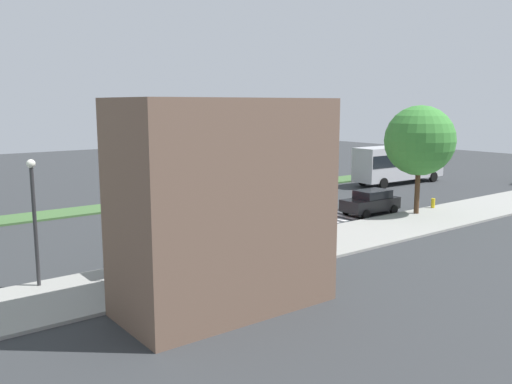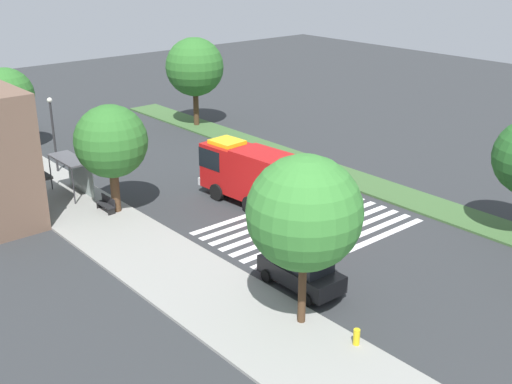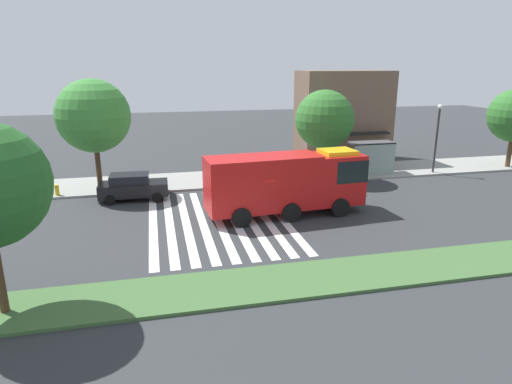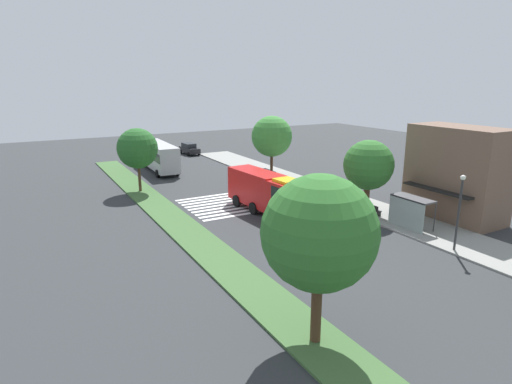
# 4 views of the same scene
# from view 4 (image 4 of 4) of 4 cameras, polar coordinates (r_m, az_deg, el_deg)

# --- Properties ---
(ground_plane) EXTENTS (120.00, 120.00, 0.00)m
(ground_plane) POSITION_cam_4_polar(r_m,az_deg,el_deg) (40.83, -0.52, -1.90)
(ground_plane) COLOR #2D3033
(sidewalk) EXTENTS (60.00, 5.12, 0.14)m
(sidewalk) POSITION_cam_4_polar(r_m,az_deg,el_deg) (45.67, 9.48, -0.21)
(sidewalk) COLOR gray
(sidewalk) RESTS_ON ground_plane
(median_strip) EXTENTS (60.00, 3.00, 0.14)m
(median_strip) POSITION_cam_4_polar(r_m,az_deg,el_deg) (37.82, -11.21, -3.45)
(median_strip) COLOR #3D6033
(median_strip) RESTS_ON ground_plane
(crosswalk) EXTENTS (7.65, 11.65, 0.01)m
(crosswalk) POSITION_cam_4_polar(r_m,az_deg,el_deg) (42.31, -1.66, -1.30)
(crosswalk) COLOR silver
(crosswalk) RESTS_ON ground_plane
(fire_truck) EXTENTS (9.58, 3.23, 3.71)m
(fire_truck) POSITION_cam_4_polar(r_m,az_deg,el_deg) (38.21, 1.46, 0.13)
(fire_truck) COLOR #B71414
(fire_truck) RESTS_ON ground_plane
(parked_car_west) EXTENTS (4.75, 2.20, 1.79)m
(parked_car_west) POSITION_cam_4_polar(r_m,az_deg,el_deg) (70.38, -8.90, 5.75)
(parked_car_west) COLOR black
(parked_car_west) RESTS_ON ground_plane
(parked_car_mid) EXTENTS (4.39, 2.15, 1.71)m
(parked_car_mid) POSITION_cam_4_polar(r_m,az_deg,el_deg) (48.63, 1.24, 1.89)
(parked_car_mid) COLOR black
(parked_car_mid) RESTS_ON ground_plane
(transit_bus) EXTENTS (10.66, 3.09, 3.68)m
(transit_bus) POSITION_cam_4_polar(r_m,az_deg,el_deg) (57.60, -12.85, 4.86)
(transit_bus) COLOR #B2B2B7
(transit_bus) RESTS_ON ground_plane
(bus_stop_shelter) EXTENTS (3.50, 1.40, 2.46)m
(bus_stop_shelter) POSITION_cam_4_polar(r_m,az_deg,el_deg) (36.29, 19.82, -1.84)
(bus_stop_shelter) COLOR #4C4C51
(bus_stop_shelter) RESTS_ON sidewalk
(bench_near_shelter) EXTENTS (1.60, 0.50, 0.90)m
(bench_near_shelter) POSITION_cam_4_polar(r_m,az_deg,el_deg) (39.25, 15.30, -2.23)
(bench_near_shelter) COLOR black
(bench_near_shelter) RESTS_ON sidewalk
(street_lamp) EXTENTS (0.36, 0.36, 5.38)m
(street_lamp) POSITION_cam_4_polar(r_m,az_deg,el_deg) (32.34, 25.55, -1.66)
(street_lamp) COLOR #2D2D30
(street_lamp) RESTS_ON sidewalk
(storefront_building) EXTENTS (8.01, 4.81, 7.97)m
(storefront_building) POSITION_cam_4_polar(r_m,az_deg,el_deg) (40.27, 25.23, 2.27)
(storefront_building) COLOR brown
(storefront_building) RESTS_ON ground_plane
(sidewalk_tree_far_west) EXTENTS (4.82, 4.82, 7.52)m
(sidewalk_tree_far_west) POSITION_cam_4_polar(r_m,az_deg,el_deg) (50.89, 2.13, 7.43)
(sidewalk_tree_far_west) COLOR #47301E
(sidewalk_tree_far_west) RESTS_ON sidewalk
(sidewalk_tree_west) EXTENTS (4.35, 4.35, 6.61)m
(sidewalk_tree_west) POSITION_cam_4_polar(r_m,az_deg,el_deg) (38.26, 14.80, 3.47)
(sidewalk_tree_west) COLOR #513823
(sidewalk_tree_west) RESTS_ON sidewalk
(median_tree_far_west) EXTENTS (4.24, 4.24, 6.73)m
(median_tree_far_west) POSITION_cam_4_polar(r_m,az_deg,el_deg) (46.65, -15.56, 5.63)
(median_tree_far_west) COLOR #47301E
(median_tree_far_west) RESTS_ON median_strip
(median_tree_west) EXTENTS (5.12, 5.12, 7.78)m
(median_tree_west) POSITION_cam_4_polar(r_m,az_deg,el_deg) (18.54, 8.46, -5.47)
(median_tree_west) COLOR #47301E
(median_tree_west) RESTS_ON median_strip
(fire_hydrant) EXTENTS (0.28, 0.28, 0.70)m
(fire_hydrant) POSITION_cam_4_polar(r_m,az_deg,el_deg) (53.73, 0.13, 2.70)
(fire_hydrant) COLOR gold
(fire_hydrant) RESTS_ON sidewalk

